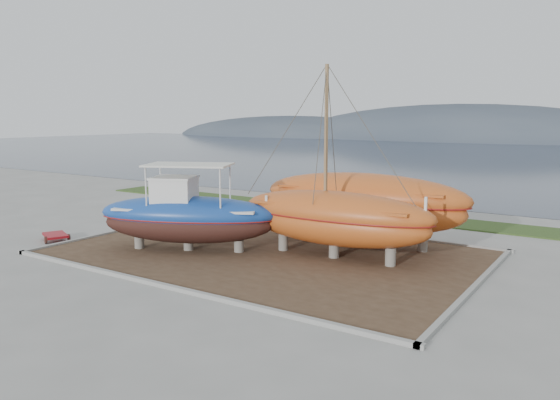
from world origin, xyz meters
The scene contains 10 objects.
ground centered at (0.00, 0.00, 0.00)m, with size 140.00×140.00×0.00m, color gray.
dirt_patch centered at (0.00, 4.00, 0.03)m, with size 18.00×12.00×0.06m, color #422D1E.
curb_frame centered at (0.00, 4.00, 0.07)m, with size 18.60×12.60×0.15m, color gray, non-canonical shape.
grass_strip centered at (0.00, 15.50, 0.04)m, with size 44.00×3.00×0.08m, color #284219.
sea centered at (0.00, 70.00, 0.00)m, with size 260.00×100.00×0.04m, color #1C2739, non-canonical shape.
blue_caique centered at (-3.23, 2.37, 2.03)m, with size 8.18×2.56×3.94m, color #184195, non-canonical shape.
white_dinghy centered at (-5.06, 5.61, 0.65)m, with size 3.94×1.48×1.18m, color silver, non-canonical shape.
orange_sailboat centered at (2.95, 4.83, 4.16)m, with size 8.83×2.60×8.19m, color #B44F1B, non-canonical shape.
orange_bare_hull centered at (2.89, 7.82, 1.71)m, with size 10.09×3.03×3.31m, color #B44F1B, non-canonical shape.
red_trailer centered at (-10.25, 0.36, 0.16)m, with size 2.32×1.16×0.33m, color maroon, non-canonical shape.
Camera 1 is at (13.58, -15.63, 6.15)m, focal length 35.00 mm.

